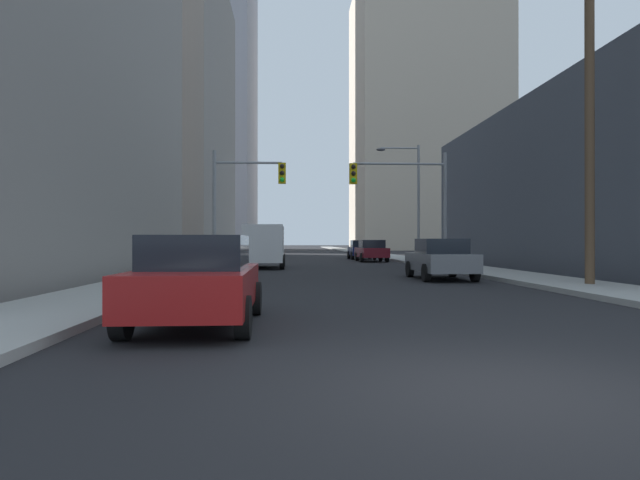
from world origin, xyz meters
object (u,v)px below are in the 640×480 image
at_px(traffic_signal_near_right, 403,189).
at_px(sedan_navy, 361,250).
at_px(sedan_maroon, 372,251).
at_px(sedan_grey, 441,259).
at_px(cargo_van_white, 265,244).
at_px(sedan_red, 198,280).
at_px(traffic_signal_near_left, 245,190).

bearing_deg(traffic_signal_near_right, sedan_navy, 90.46).
xyz_separation_m(sedan_maroon, traffic_signal_near_right, (0.09, -10.48, 3.33)).
bearing_deg(sedan_grey, sedan_navy, 89.94).
relative_size(cargo_van_white, sedan_navy, 1.24).
distance_m(cargo_van_white, traffic_signal_near_right, 7.84).
relative_size(sedan_red, traffic_signal_near_left, 0.70).
height_order(sedan_grey, traffic_signal_near_right, traffic_signal_near_right).
height_order(cargo_van_white, sedan_red, cargo_van_white).
height_order(sedan_maroon, traffic_signal_near_left, traffic_signal_near_left).
relative_size(cargo_van_white, sedan_grey, 1.24).
distance_m(sedan_red, sedan_maroon, 30.01).
bearing_deg(sedan_maroon, traffic_signal_near_left, -127.18).
distance_m(sedan_navy, traffic_signal_near_left, 17.96).
relative_size(sedan_grey, traffic_signal_near_left, 0.70).
relative_size(sedan_maroon, sedan_navy, 1.01).
bearing_deg(traffic_signal_near_left, sedan_navy, 63.39).
relative_size(sedan_navy, traffic_signal_near_right, 0.70).
bearing_deg(sedan_navy, sedan_maroon, -89.59).
bearing_deg(traffic_signal_near_right, traffic_signal_near_left, -179.99).
bearing_deg(cargo_van_white, sedan_navy, 63.70).
height_order(cargo_van_white, sedan_maroon, cargo_van_white).
bearing_deg(sedan_navy, sedan_grey, -90.06).
xyz_separation_m(sedan_red, sedan_grey, (7.15, 11.03, 0.00)).
bearing_deg(sedan_grey, traffic_signal_near_right, 88.87).
height_order(sedan_maroon, traffic_signal_near_right, traffic_signal_near_right).
xyz_separation_m(cargo_van_white, sedan_grey, (7.00, -9.20, -0.52)).
bearing_deg(sedan_grey, cargo_van_white, 127.28).
bearing_deg(sedan_maroon, traffic_signal_near_right, -89.51).
bearing_deg(cargo_van_white, traffic_signal_near_left, -119.37).
height_order(sedan_navy, traffic_signal_near_right, traffic_signal_near_right).
distance_m(sedan_red, sedan_grey, 13.14).
height_order(sedan_maroon, sedan_navy, same).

